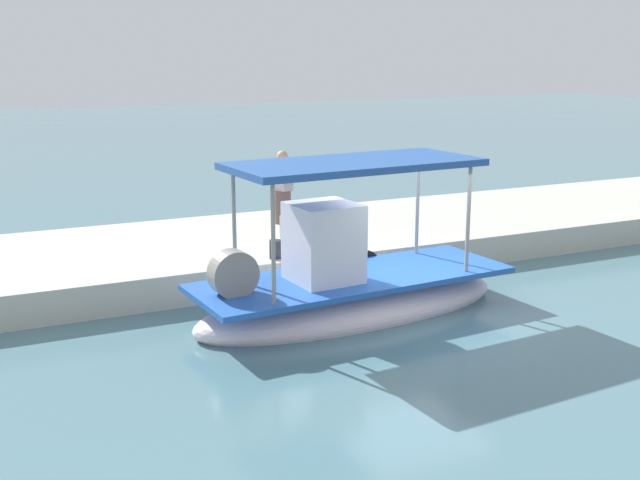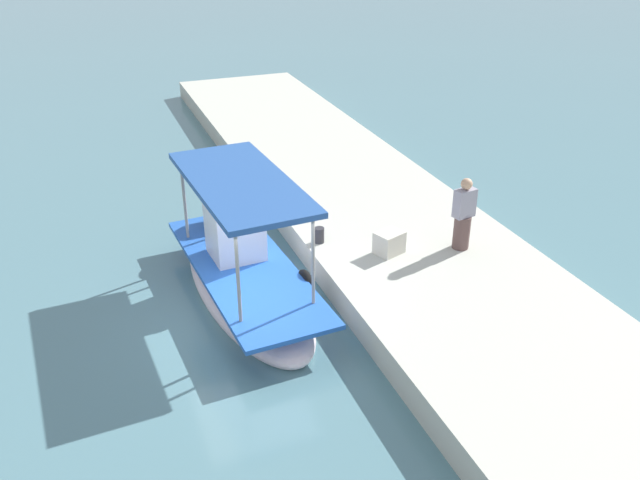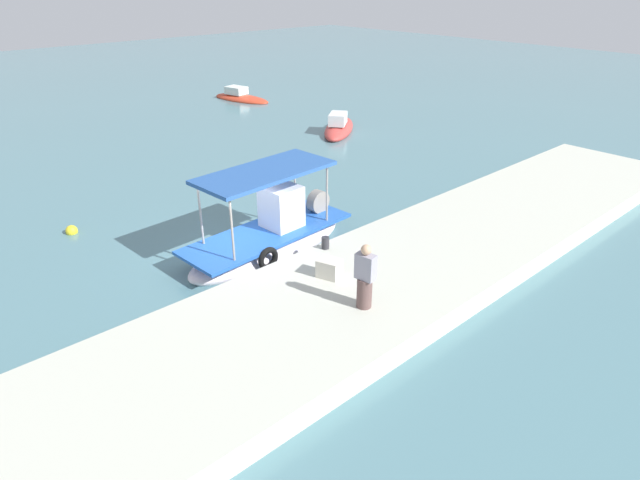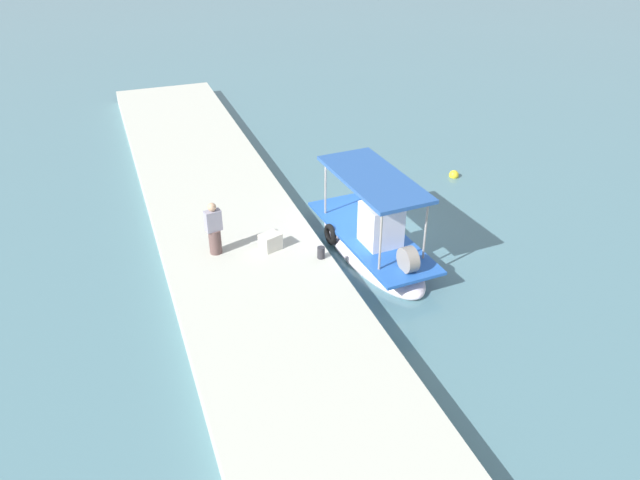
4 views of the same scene
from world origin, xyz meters
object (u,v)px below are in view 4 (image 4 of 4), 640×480
Objects in this scene: cargo_crate at (270,242)px; marker_buoy at (454,175)px; fisherman_near_bollard at (214,231)px; mooring_bollard at (321,253)px; main_fishing_boat at (372,241)px.

cargo_crate reaches higher than marker_buoy.
fisherman_near_bollard is 3.37m from mooring_bollard.
marker_buoy is (-4.99, 7.71, -0.74)m from mooring_bollard.
marker_buoy is at bearing 108.41° from fisherman_near_bollard.
marker_buoy is at bearing 122.90° from mooring_bollard.
main_fishing_boat is at bearing 106.34° from mooring_bollard.
main_fishing_boat reaches higher than fisherman_near_bollard.
main_fishing_boat is 2.11m from mooring_bollard.
fisherman_near_bollard is 2.83× the size of cargo_crate.
main_fishing_boat is 10.10× the size of cargo_crate.
main_fishing_boat reaches higher than cargo_crate.
marker_buoy is at bearing 127.62° from main_fishing_boat.
cargo_crate is (-0.48, -3.31, 0.41)m from main_fishing_boat.
mooring_bollard is (0.59, -2.00, 0.33)m from main_fishing_boat.
mooring_bollard is (1.43, 2.99, -0.60)m from fisherman_near_bollard.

